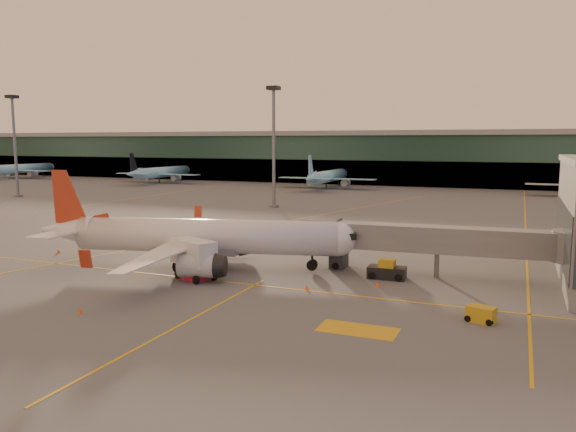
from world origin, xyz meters
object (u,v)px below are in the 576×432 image
at_px(pushback_tug, 387,271).
at_px(catering_truck, 194,257).
at_px(main_airplane, 196,237).
at_px(gpu_cart, 481,315).

bearing_deg(pushback_tug, catering_truck, -159.42).
bearing_deg(catering_truck, main_airplane, 142.90).
xyz_separation_m(main_airplane, gpu_cart, (30.61, -7.53, -2.92)).
height_order(main_airplane, pushback_tug, main_airplane).
relative_size(catering_truck, gpu_cart, 2.37).
relative_size(main_airplane, catering_truck, 6.19).
distance_m(main_airplane, pushback_tug, 21.13).
bearing_deg(catering_truck, gpu_cart, 17.07).
bearing_deg(catering_truck, pushback_tug, 46.99).
xyz_separation_m(catering_truck, gpu_cart, (28.29, -3.35, -1.71)).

